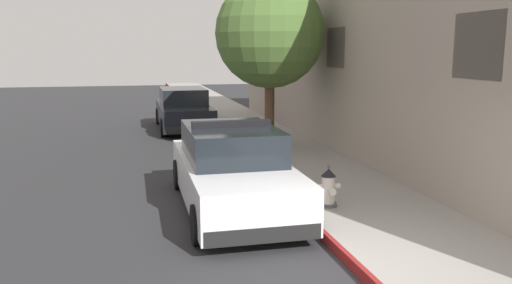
# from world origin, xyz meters

# --- Properties ---
(ground_plane) EXTENTS (28.42, 60.00, 0.20)m
(ground_plane) POSITION_xyz_m (-4.69, 10.00, -0.10)
(ground_plane) COLOR #2B2B2D
(sidewalk_pavement) EXTENTS (2.62, 60.00, 0.17)m
(sidewalk_pavement) POSITION_xyz_m (1.31, 10.00, 0.08)
(sidewalk_pavement) COLOR gray
(sidewalk_pavement) RESTS_ON ground
(curb_painted_edge) EXTENTS (0.08, 60.00, 0.17)m
(curb_painted_edge) POSITION_xyz_m (-0.04, 10.00, 0.08)
(curb_painted_edge) COLOR maroon
(curb_painted_edge) RESTS_ON ground
(storefront_building) EXTENTS (5.83, 22.15, 5.91)m
(storefront_building) POSITION_xyz_m (5.41, 7.93, 2.96)
(storefront_building) COLOR gray
(storefront_building) RESTS_ON ground
(police_cruiser) EXTENTS (1.94, 4.84, 1.68)m
(police_cruiser) POSITION_xyz_m (-1.11, 3.67, 0.74)
(police_cruiser) COLOR white
(police_cruiser) RESTS_ON ground
(parked_car_silver_ahead) EXTENTS (1.94, 4.84, 1.56)m
(parked_car_silver_ahead) POSITION_xyz_m (-1.03, 14.06, 0.74)
(parked_car_silver_ahead) COLOR black
(parked_car_silver_ahead) RESTS_ON ground
(fire_hydrant) EXTENTS (0.44, 0.40, 0.76)m
(fire_hydrant) POSITION_xyz_m (0.51, 2.84, 0.52)
(fire_hydrant) COLOR #4C4C51
(fire_hydrant) RESTS_ON sidewalk_pavement
(street_tree) EXTENTS (3.09, 3.09, 4.83)m
(street_tree) POSITION_xyz_m (0.93, 8.64, 3.44)
(street_tree) COLOR brown
(street_tree) RESTS_ON sidewalk_pavement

